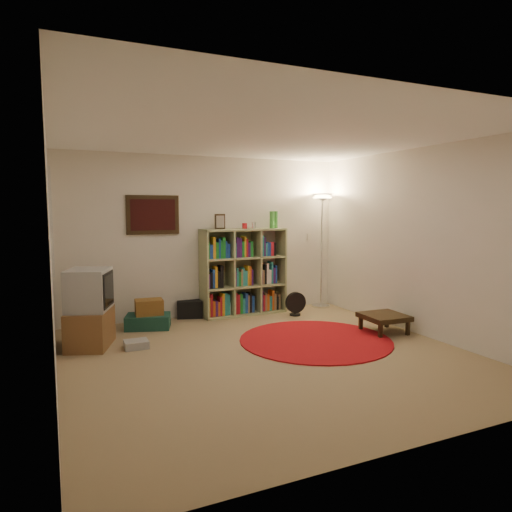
% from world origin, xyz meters
% --- Properties ---
extents(room, '(4.54, 4.54, 2.54)m').
position_xyz_m(room, '(-0.05, 0.05, 1.26)').
color(room, '#8B7451').
rests_on(room, ground).
extents(bookshelf, '(1.39, 0.44, 1.65)m').
position_xyz_m(bookshelf, '(0.52, 2.07, 0.67)').
color(bookshelf, tan).
rests_on(bookshelf, ground).
extents(floor_lamp, '(0.46, 0.46, 1.94)m').
position_xyz_m(floor_lamp, '(1.97, 2.02, 1.61)').
color(floor_lamp, white).
rests_on(floor_lamp, ground).
extents(floor_fan, '(0.33, 0.19, 0.38)m').
position_xyz_m(floor_fan, '(1.24, 1.62, 0.19)').
color(floor_fan, black).
rests_on(floor_fan, ground).
extents(tv_stand, '(0.66, 0.78, 0.97)m').
position_xyz_m(tv_stand, '(-1.85, 1.22, 0.47)').
color(tv_stand, brown).
rests_on(tv_stand, ground).
extents(dvd_box, '(0.29, 0.24, 0.09)m').
position_xyz_m(dvd_box, '(-1.35, 0.93, 0.05)').
color(dvd_box, '#999A9D').
rests_on(dvd_box, ground).
extents(suitcase, '(0.70, 0.56, 0.20)m').
position_xyz_m(suitcase, '(-1.04, 1.81, 0.10)').
color(suitcase, '#163D32').
rests_on(suitcase, ground).
extents(wicker_basket, '(0.40, 0.30, 0.22)m').
position_xyz_m(wicker_basket, '(-1.02, 1.81, 0.30)').
color(wicker_basket, brown).
rests_on(wicker_basket, suitcase).
extents(duffel_bag, '(0.47, 0.42, 0.27)m').
position_xyz_m(duffel_bag, '(-0.31, 2.23, 0.14)').
color(duffel_bag, black).
rests_on(duffel_bag, ground).
extents(paper_towel, '(0.12, 0.12, 0.22)m').
position_xyz_m(paper_towel, '(0.24, 2.00, 0.11)').
color(paper_towel, silver).
rests_on(paper_towel, ground).
extents(red_rug, '(1.95, 1.95, 0.02)m').
position_xyz_m(red_rug, '(0.81, 0.31, 0.01)').
color(red_rug, maroon).
rests_on(red_rug, ground).
extents(side_table, '(0.58, 0.58, 0.25)m').
position_xyz_m(side_table, '(1.87, 0.25, 0.21)').
color(side_table, black).
rests_on(side_table, ground).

